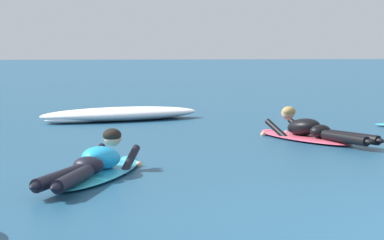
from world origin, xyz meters
name	(u,v)px	position (x,y,z in m)	size (l,w,h in m)	color
ground_plane	(239,116)	(0.00, 10.00, 0.00)	(120.00, 120.00, 0.00)	navy
surfer_near	(96,166)	(-2.87, 3.01, 0.14)	(1.31, 2.60, 0.53)	#2DB2D1
surfer_far	(311,132)	(0.35, 5.86, 0.14)	(1.47, 2.49, 0.54)	#E54C66
whitewater_mid_left	(121,114)	(-2.45, 9.33, 0.12)	(3.31, 1.89, 0.26)	white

